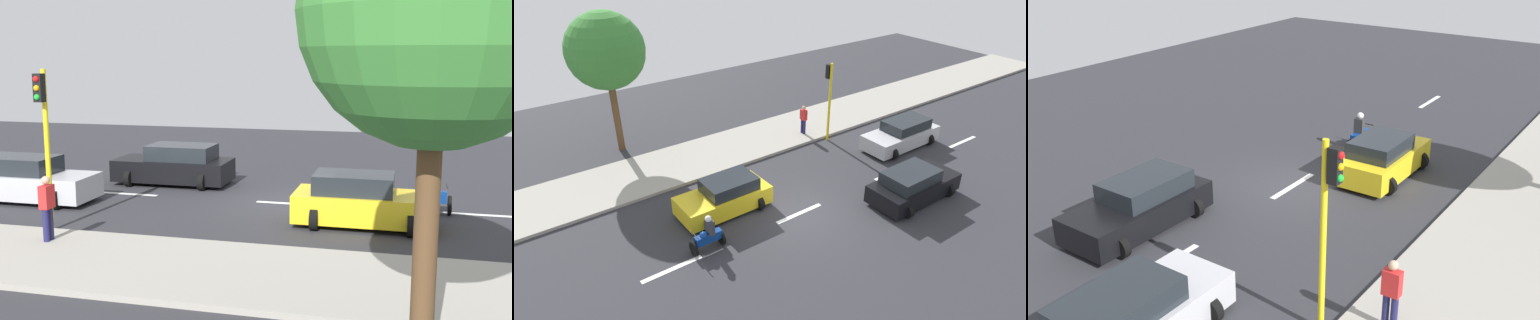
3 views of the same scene
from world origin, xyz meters
The scene contains 12 objects.
ground_plane centered at (0.00, 0.00, -0.05)m, with size 40.00×60.00×0.10m, color #2D2D33.
sidewalk centered at (7.00, 0.00, 0.07)m, with size 4.00×60.00×0.15m, color #9E998E.
lane_stripe_north centered at (0.00, -6.00, 0.01)m, with size 0.20×2.40×0.01m, color white.
lane_stripe_mid centered at (0.00, 0.00, 0.01)m, with size 0.20×2.40×0.01m, color white.
lane_stripe_south centered at (0.00, 6.00, 0.01)m, with size 0.20×2.40×0.01m, color white.
lane_stripe_far_south centered at (0.00, 12.00, 0.01)m, with size 0.20×2.40×0.01m, color white.
car_yellow_cab centered at (2.12, 2.45, 0.71)m, with size 2.22×4.02×1.52m.
car_black centered at (-2.05, -4.91, 0.71)m, with size 2.31×4.37×1.52m.
car_silver centered at (1.78, -8.73, 0.71)m, with size 2.24×4.55×1.52m.
motorcycle centered at (0.22, 4.34, 0.64)m, with size 0.60×1.30×1.53m.
pedestrian_near_signal centered at (6.04, -5.20, 1.06)m, with size 0.40×0.24×1.69m.
traffic_light_corner centered at (4.85, -5.94, 2.93)m, with size 0.49×0.24×4.50m.
Camera 3 is at (10.33, -15.41, 8.55)m, focal length 42.29 mm.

